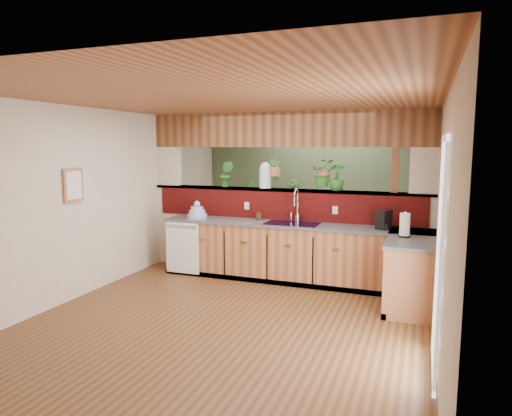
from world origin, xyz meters
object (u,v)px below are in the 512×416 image
(coffee_maker, at_px, (384,220))
(glass_jar, at_px, (265,175))
(shelving_console, at_px, (279,223))
(dish_stack, at_px, (197,213))
(faucet, at_px, (296,204))
(paper_towel, at_px, (405,225))
(soap_dispenser, at_px, (258,215))

(coffee_maker, height_order, glass_jar, glass_jar)
(glass_jar, relative_size, shelving_console, 0.30)
(coffee_maker, bearing_deg, shelving_console, 158.57)
(dish_stack, relative_size, glass_jar, 0.77)
(glass_jar, bearing_deg, dish_stack, -158.82)
(faucet, distance_m, coffee_maker, 1.34)
(faucet, relative_size, glass_jar, 1.26)
(coffee_maker, bearing_deg, dish_stack, -155.97)
(dish_stack, bearing_deg, faucet, 6.20)
(dish_stack, distance_m, shelving_console, 2.45)
(faucet, xyz_separation_m, paper_towel, (1.62, -0.64, -0.13))
(glass_jar, bearing_deg, shelving_console, 100.96)
(coffee_maker, bearing_deg, paper_towel, -34.80)
(dish_stack, bearing_deg, soap_dispenser, 7.77)
(faucet, relative_size, paper_towel, 1.58)
(paper_towel, bearing_deg, shelving_console, 133.00)
(coffee_maker, distance_m, shelving_console, 3.26)
(soap_dispenser, bearing_deg, coffee_maker, -3.39)
(glass_jar, bearing_deg, faucet, -20.92)
(coffee_maker, bearing_deg, glass_jar, -167.62)
(dish_stack, xyz_separation_m, coffee_maker, (2.95, 0.02, 0.04))
(coffee_maker, xyz_separation_m, glass_jar, (-1.91, 0.38, 0.57))
(faucet, bearing_deg, soap_dispenser, -176.44)
(dish_stack, xyz_separation_m, paper_towel, (3.25, -0.47, 0.06))
(paper_towel, relative_size, glass_jar, 0.79)
(glass_jar, distance_m, shelving_console, 2.23)
(faucet, distance_m, shelving_console, 2.43)
(glass_jar, bearing_deg, coffee_maker, -11.17)
(soap_dispenser, height_order, glass_jar, glass_jar)
(coffee_maker, relative_size, shelving_console, 0.20)
(coffee_maker, bearing_deg, soap_dispenser, -159.84)
(dish_stack, xyz_separation_m, glass_jar, (1.04, 0.40, 0.61))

